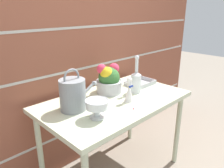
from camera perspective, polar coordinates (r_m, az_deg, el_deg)
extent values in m
cube|color=brown|center=(1.99, -8.50, 9.35)|extent=(3.60, 0.08, 2.20)
cube|color=#B7B2A8|center=(2.21, -6.87, -10.53)|extent=(3.53, 0.00, 0.02)
cube|color=#B7B2A8|center=(1.99, -7.53, 4.12)|extent=(3.53, 0.00, 0.02)
cube|color=#B7B2A8|center=(1.93, -8.00, 14.48)|extent=(3.53, 0.00, 0.02)
cube|color=beige|center=(1.77, 0.80, -4.49)|extent=(1.21, 0.70, 0.04)
cylinder|color=beige|center=(2.18, 16.74, -11.39)|extent=(0.04, 0.04, 0.70)
cylinder|color=beige|center=(1.89, -18.24, -16.75)|extent=(0.04, 0.04, 0.70)
cylinder|color=beige|center=(2.47, 4.83, -6.86)|extent=(0.04, 0.04, 0.70)
cylinder|color=gray|center=(1.57, -10.23, -2.83)|extent=(0.18, 0.18, 0.23)
cylinder|color=gray|center=(1.64, -6.11, -1.16)|extent=(0.14, 0.02, 0.09)
cone|color=gray|center=(1.67, -4.35, 0.47)|extent=(0.05, 0.05, 0.06)
torus|color=gray|center=(1.52, -10.51, 1.64)|extent=(0.13, 0.01, 0.13)
cylinder|color=silver|center=(1.48, -3.86, -8.55)|extent=(0.10, 0.10, 0.01)
cylinder|color=silver|center=(1.46, -3.89, -7.30)|extent=(0.04, 0.04, 0.06)
sphere|color=silver|center=(1.46, -3.89, -7.20)|extent=(0.04, 0.04, 0.04)
cylinder|color=silver|center=(1.44, -3.94, -5.32)|extent=(0.15, 0.15, 0.05)
torus|color=silver|center=(1.43, -3.96, -4.38)|extent=(0.16, 0.16, 0.01)
cylinder|color=#BCBCC1|center=(1.88, -0.77, -0.71)|extent=(0.22, 0.22, 0.10)
torus|color=#BCBCC1|center=(1.87, -0.77, 0.78)|extent=(0.23, 0.23, 0.01)
sphere|color=#387033|center=(1.86, -0.78, 1.72)|extent=(0.18, 0.18, 0.18)
sphere|color=yellow|center=(1.81, -1.41, 2.86)|extent=(0.11, 0.11, 0.11)
sphere|color=#E03856|center=(1.81, -2.73, 3.94)|extent=(0.08, 0.08, 0.08)
sphere|color=#E03856|center=(1.87, 0.52, 4.08)|extent=(0.09, 0.09, 0.09)
cylinder|color=silver|center=(1.89, 6.28, 0.09)|extent=(0.09, 0.09, 0.16)
cone|color=silver|center=(1.86, 6.39, 2.83)|extent=(0.09, 0.09, 0.03)
cylinder|color=silver|center=(1.84, 6.46, 4.87)|extent=(0.03, 0.03, 0.11)
sphere|color=silver|center=(1.83, 6.54, 6.88)|extent=(0.04, 0.04, 0.04)
cone|color=white|center=(1.70, 4.49, -2.47)|extent=(0.07, 0.07, 0.13)
cylinder|color=white|center=(1.67, 4.57, 0.38)|extent=(0.03, 0.03, 0.05)
sphere|color=white|center=(1.66, 4.59, 1.12)|extent=(0.04, 0.04, 0.04)
cube|color=#193399|center=(1.67, 5.03, -0.63)|extent=(0.04, 0.01, 0.01)
cube|color=#B7B7BC|center=(2.11, 7.36, -0.04)|extent=(0.25, 0.19, 0.01)
cube|color=#B7B7BC|center=(2.05, 9.41, -0.23)|extent=(0.25, 0.01, 0.04)
cube|color=#B7B7BC|center=(2.16, 5.45, 0.94)|extent=(0.25, 0.01, 0.04)
cube|color=#B7B7BC|center=(2.01, 5.12, -0.45)|extent=(0.01, 0.19, 0.04)
cube|color=#B7B7BC|center=(2.20, 9.44, 1.12)|extent=(0.01, 0.19, 0.04)
sphere|color=#E03856|center=(1.60, 5.61, -6.45)|extent=(0.01, 0.01, 0.01)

